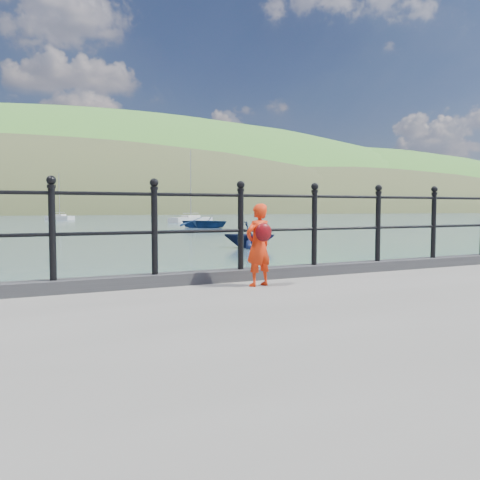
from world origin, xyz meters
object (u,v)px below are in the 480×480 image
railing (199,220)px  launch_blue (206,222)px  launch_navy (249,235)px  sailboat_deep (60,218)px  child (259,244)px  sailboat_far (191,220)px

railing → launch_blue: railing is taller
launch_navy → sailboat_deep: 71.80m
railing → child: size_ratio=17.57×
child → sailboat_deep: (8.60, 88.82, -1.18)m
sailboat_deep → sailboat_far: 28.56m
railing → sailboat_far: size_ratio=1.69×
sailboat_deep → sailboat_far: bearing=-2.5°
launch_blue → sailboat_deep: 46.93m
sailboat_far → sailboat_deep: bearing=95.6°
launch_navy → sailboat_deep: (-0.18, 71.80, -0.32)m
railing → child: (0.56, -0.57, -0.30)m
launch_navy → railing: bearing=-173.5°
launch_blue → sailboat_far: bearing=49.0°
child → sailboat_deep: size_ratio=0.12×
sailboat_deep → child: bearing=-40.8°
launch_navy → sailboat_far: bearing=18.3°
railing → sailboat_deep: bearing=84.1°
railing → sailboat_far: (24.64, 64.24, -1.48)m
launch_blue → railing: bearing=-136.7°
child → sailboat_deep: bearing=-108.8°
launch_blue → child: bearing=-135.8°
child → launch_blue: child is taller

